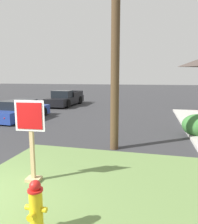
# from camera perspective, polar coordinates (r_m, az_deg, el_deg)

# --- Properties ---
(grass_corner_patch) EXTENTS (5.99, 5.24, 0.08)m
(grass_corner_patch) POSITION_cam_1_polar(r_m,az_deg,el_deg) (5.59, -2.49, -19.18)
(grass_corner_patch) COLOR #668447
(grass_corner_patch) RESTS_ON ground
(fire_hydrant) EXTENTS (0.38, 0.34, 0.96)m
(fire_hydrant) POSITION_cam_1_polar(r_m,az_deg,el_deg) (4.06, -16.30, -23.37)
(fire_hydrant) COLOR black
(fire_hydrant) RESTS_ON grass_corner_patch
(stop_sign) EXTENTS (0.76, 0.31, 2.07)m
(stop_sign) POSITION_cam_1_polar(r_m,az_deg,el_deg) (5.65, -17.39, -7.69)
(stop_sign) COLOR tan
(stop_sign) RESTS_ON grass_corner_patch
(manhole_cover) EXTENTS (0.70, 0.70, 0.02)m
(manhole_cover) POSITION_cam_1_polar(r_m,az_deg,el_deg) (8.36, -13.61, -9.88)
(manhole_cover) COLOR black
(manhole_cover) RESTS_ON ground
(parked_sedan_blue) EXTENTS (2.10, 4.47, 1.25)m
(parked_sedan_blue) POSITION_cam_1_polar(r_m,az_deg,el_deg) (14.93, -20.09, 0.28)
(parked_sedan_blue) COLOR #233D93
(parked_sedan_blue) RESTS_ON ground
(pickup_truck_black) EXTENTS (2.04, 5.54, 1.48)m
(pickup_truck_black) POSITION_cam_1_polar(r_m,az_deg,el_deg) (21.20, -8.87, 3.39)
(pickup_truck_black) COLOR black
(pickup_truck_black) RESTS_ON ground
(utility_pole) EXTENTS (1.82, 0.31, 9.71)m
(utility_pole) POSITION_cam_1_polar(r_m,az_deg,el_deg) (8.27, 4.45, 25.61)
(utility_pole) COLOR #4C3823
(utility_pole) RESTS_ON ground
(shrub_by_curb) EXTENTS (1.42, 1.42, 1.03)m
(shrub_by_curb) POSITION_cam_1_polar(r_m,az_deg,el_deg) (10.94, 24.70, -3.22)
(shrub_by_curb) COLOR #356E32
(shrub_by_curb) RESTS_ON ground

